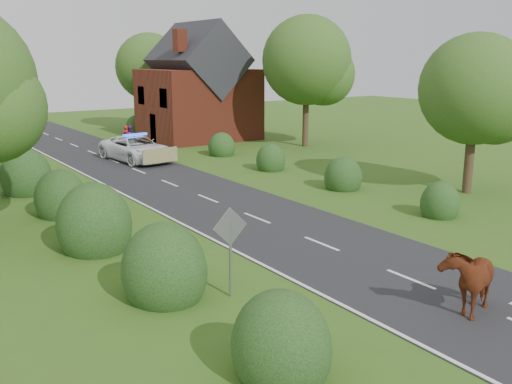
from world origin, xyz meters
TOP-DOWN VIEW (x-y plane):
  - ground at (0.00, 0.00)m, footprint 120.00×120.00m
  - road at (0.00, 15.00)m, footprint 6.00×70.00m
  - road_markings at (-1.60, 12.93)m, footprint 4.96×70.00m
  - hedgerow_left at (-6.51, 11.69)m, footprint 2.75×50.41m
  - hedgerow_right at (6.60, 11.21)m, footprint 2.10×45.78m
  - tree_right_a at (11.23, 5.87)m, footprint 5.33×5.20m
  - tree_right_b at (14.29, 21.84)m, footprint 6.56×6.40m
  - tree_right_c at (9.27, 37.85)m, footprint 6.15×6.00m
  - road_sign at (-5.00, 2.00)m, footprint 1.06×0.08m
  - house at (9.49, 30.00)m, footprint 8.00×7.40m
  - cow at (-0.47, -2.19)m, footprint 2.39×1.83m
  - police_van at (1.23, 23.24)m, footprint 3.28×6.04m
  - pedestrian_red at (2.68, 28.52)m, footprint 0.71×0.63m
  - pedestrian_purple at (2.60, 27.58)m, footprint 0.89×0.71m

SIDE VIEW (x-z plane):
  - ground at x=0.00m, z-range 0.00..0.00m
  - road at x=0.00m, z-range 0.00..0.02m
  - road_markings at x=-1.60m, z-range 0.02..0.03m
  - hedgerow_right at x=6.60m, z-range -0.50..1.60m
  - hedgerow_left at x=-6.51m, z-range -0.75..2.25m
  - cow at x=-0.47m, z-range 0.00..1.51m
  - police_van at x=1.23m, z-range -0.07..1.67m
  - pedestrian_red at x=2.68m, z-range 0.00..1.65m
  - pedestrian_purple at x=2.60m, z-range 0.00..1.76m
  - road_sign at x=-5.00m, z-range 0.39..2.92m
  - house at x=9.49m, z-range -0.80..8.37m
  - tree_right_a at x=11.23m, z-range 0.96..8.52m
  - tree_right_c at x=9.27m, z-range 1.05..9.63m
  - tree_right_b at x=14.29m, z-range 1.24..10.64m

